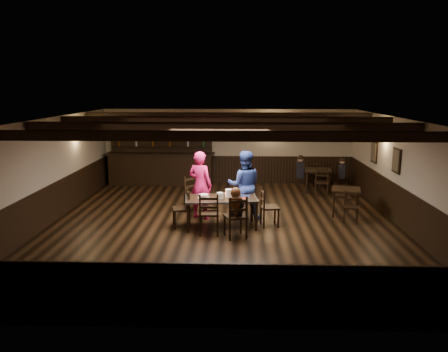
{
  "coord_description": "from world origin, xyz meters",
  "views": [
    {
      "loc": [
        0.38,
        -10.79,
        3.45
      ],
      "look_at": [
        0.01,
        0.2,
        1.22
      ],
      "focal_mm": 35.0,
      "sensor_mm": 36.0,
      "label": 1
    }
  ],
  "objects_px": {
    "dining_table": "(221,200)",
    "woman_pink": "(200,185)",
    "man_blue": "(244,185)",
    "cake": "(204,196)",
    "bar_counter": "(161,164)",
    "chair_near_left": "(209,211)",
    "chair_near_right": "(237,214)"
  },
  "relations": [
    {
      "from": "chair_near_left",
      "to": "woman_pink",
      "type": "relative_size",
      "value": 0.56
    },
    {
      "from": "dining_table",
      "to": "bar_counter",
      "type": "height_order",
      "value": "bar_counter"
    },
    {
      "from": "woman_pink",
      "to": "bar_counter",
      "type": "relative_size",
      "value": 0.47
    },
    {
      "from": "dining_table",
      "to": "cake",
      "type": "relative_size",
      "value": 6.39
    },
    {
      "from": "man_blue",
      "to": "cake",
      "type": "xyz_separation_m",
      "value": [
        -1.02,
        -0.75,
        -0.12
      ]
    },
    {
      "from": "dining_table",
      "to": "cake",
      "type": "xyz_separation_m",
      "value": [
        -0.44,
        -0.03,
        0.11
      ]
    },
    {
      "from": "bar_counter",
      "to": "woman_pink",
      "type": "bearing_deg",
      "value": -66.9
    },
    {
      "from": "cake",
      "to": "man_blue",
      "type": "bearing_deg",
      "value": 36.42
    },
    {
      "from": "dining_table",
      "to": "chair_near_right",
      "type": "relative_size",
      "value": 1.85
    },
    {
      "from": "man_blue",
      "to": "bar_counter",
      "type": "relative_size",
      "value": 0.47
    },
    {
      "from": "chair_near_right",
      "to": "cake",
      "type": "height_order",
      "value": "chair_near_right"
    },
    {
      "from": "dining_table",
      "to": "woman_pink",
      "type": "height_order",
      "value": "woman_pink"
    },
    {
      "from": "chair_near_right",
      "to": "bar_counter",
      "type": "height_order",
      "value": "bar_counter"
    },
    {
      "from": "bar_counter",
      "to": "chair_near_right",
      "type": "bearing_deg",
      "value": -64.42
    },
    {
      "from": "man_blue",
      "to": "cake",
      "type": "height_order",
      "value": "man_blue"
    },
    {
      "from": "chair_near_left",
      "to": "chair_near_right",
      "type": "relative_size",
      "value": 1.01
    },
    {
      "from": "woman_pink",
      "to": "cake",
      "type": "xyz_separation_m",
      "value": [
        0.15,
        -0.75,
        -0.12
      ]
    },
    {
      "from": "bar_counter",
      "to": "chair_near_left",
      "type": "bearing_deg",
      "value": -69.26
    },
    {
      "from": "cake",
      "to": "dining_table",
      "type": "bearing_deg",
      "value": 4.41
    },
    {
      "from": "chair_near_left",
      "to": "cake",
      "type": "height_order",
      "value": "chair_near_left"
    },
    {
      "from": "chair_near_right",
      "to": "cake",
      "type": "distance_m",
      "value": 1.2
    },
    {
      "from": "chair_near_left",
      "to": "man_blue",
      "type": "xyz_separation_m",
      "value": [
        0.85,
        1.39,
        0.32
      ]
    },
    {
      "from": "chair_near_right",
      "to": "cake",
      "type": "xyz_separation_m",
      "value": [
        -0.83,
        0.84,
        0.2
      ]
    },
    {
      "from": "dining_table",
      "to": "man_blue",
      "type": "relative_size",
      "value": 1.02
    },
    {
      "from": "man_blue",
      "to": "chair_near_left",
      "type": "bearing_deg",
      "value": 57.72
    },
    {
      "from": "chair_near_left",
      "to": "man_blue",
      "type": "relative_size",
      "value": 0.56
    },
    {
      "from": "chair_near_left",
      "to": "woman_pink",
      "type": "height_order",
      "value": "woman_pink"
    },
    {
      "from": "cake",
      "to": "bar_counter",
      "type": "distance_m",
      "value": 5.34
    },
    {
      "from": "dining_table",
      "to": "woman_pink",
      "type": "bearing_deg",
      "value": 129.24
    },
    {
      "from": "woman_pink",
      "to": "cake",
      "type": "relative_size",
      "value": 6.2
    },
    {
      "from": "man_blue",
      "to": "cake",
      "type": "distance_m",
      "value": 1.28
    },
    {
      "from": "chair_near_left",
      "to": "chair_near_right",
      "type": "xyz_separation_m",
      "value": [
        0.66,
        -0.21,
        -0.0
      ]
    }
  ]
}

